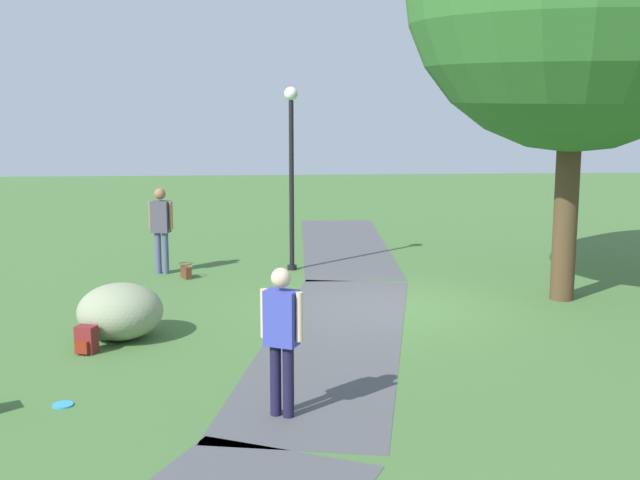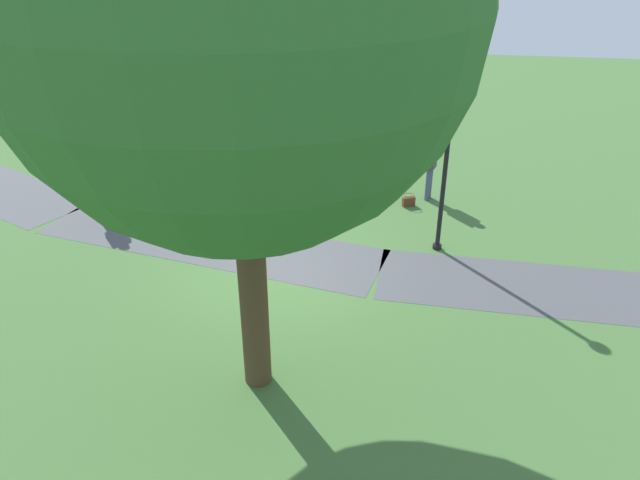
{
  "view_description": "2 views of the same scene",
  "coord_description": "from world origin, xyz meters",
  "px_view_note": "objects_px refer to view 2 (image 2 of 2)",
  "views": [
    {
      "loc": [
        13.99,
        -2.28,
        3.67
      ],
      "look_at": [
        0.87,
        -1.4,
        1.35
      ],
      "focal_mm": 46.69,
      "sensor_mm": 36.0,
      "label": 1
    },
    {
      "loc": [
        -2.41,
        10.22,
        6.48
      ],
      "look_at": [
        -0.89,
        0.3,
        1.09
      ],
      "focal_mm": 33.73,
      "sensor_mm": 36.0,
      "label": 2
    }
  ],
  "objects_px": {
    "large_shade_tree": "(235,5)",
    "backpack_by_boulder": "(234,174)",
    "woman_with_handbag": "(431,161)",
    "handbag_on_grass": "(409,201)",
    "frisbee_on_grass": "(163,178)",
    "lawn_boulder": "(255,172)",
    "man_near_boulder": "(96,178)",
    "spare_backpack_on_lawn": "(166,159)",
    "lamp_post": "(447,148)"
  },
  "relations": [
    {
      "from": "large_shade_tree",
      "to": "backpack_by_boulder",
      "type": "distance_m",
      "value": 9.95
    },
    {
      "from": "woman_with_handbag",
      "to": "handbag_on_grass",
      "type": "height_order",
      "value": "woman_with_handbag"
    },
    {
      "from": "woman_with_handbag",
      "to": "large_shade_tree",
      "type": "bearing_deg",
      "value": 70.19
    },
    {
      "from": "large_shade_tree",
      "to": "frisbee_on_grass",
      "type": "distance_m",
      "value": 10.67
    },
    {
      "from": "lawn_boulder",
      "to": "woman_with_handbag",
      "type": "xyz_separation_m",
      "value": [
        -4.64,
        0.07,
        0.61
      ]
    },
    {
      "from": "large_shade_tree",
      "to": "woman_with_handbag",
      "type": "relative_size",
      "value": 4.83
    },
    {
      "from": "man_near_boulder",
      "to": "spare_backpack_on_lawn",
      "type": "distance_m",
      "value": 3.66
    },
    {
      "from": "handbag_on_grass",
      "to": "backpack_by_boulder",
      "type": "distance_m",
      "value": 4.96
    },
    {
      "from": "lawn_boulder",
      "to": "frisbee_on_grass",
      "type": "distance_m",
      "value": 2.8
    },
    {
      "from": "handbag_on_grass",
      "to": "woman_with_handbag",
      "type": "bearing_deg",
      "value": -132.33
    },
    {
      "from": "woman_with_handbag",
      "to": "backpack_by_boulder",
      "type": "distance_m",
      "value": 5.43
    },
    {
      "from": "lamp_post",
      "to": "spare_backpack_on_lawn",
      "type": "xyz_separation_m",
      "value": [
        7.83,
        -3.94,
        -2.14
      ]
    },
    {
      "from": "woman_with_handbag",
      "to": "spare_backpack_on_lawn",
      "type": "height_order",
      "value": "woman_with_handbag"
    },
    {
      "from": "large_shade_tree",
      "to": "frisbee_on_grass",
      "type": "relative_size",
      "value": 34.8
    },
    {
      "from": "handbag_on_grass",
      "to": "frisbee_on_grass",
      "type": "height_order",
      "value": "handbag_on_grass"
    },
    {
      "from": "large_shade_tree",
      "to": "spare_backpack_on_lawn",
      "type": "distance_m",
      "value": 11.39
    },
    {
      "from": "spare_backpack_on_lawn",
      "to": "frisbee_on_grass",
      "type": "bearing_deg",
      "value": 104.18
    },
    {
      "from": "spare_backpack_on_lawn",
      "to": "frisbee_on_grass",
      "type": "height_order",
      "value": "spare_backpack_on_lawn"
    },
    {
      "from": "handbag_on_grass",
      "to": "backpack_by_boulder",
      "type": "xyz_separation_m",
      "value": [
        4.86,
        -0.98,
        0.05
      ]
    },
    {
      "from": "backpack_by_boulder",
      "to": "spare_backpack_on_lawn",
      "type": "height_order",
      "value": "same"
    },
    {
      "from": "lawn_boulder",
      "to": "handbag_on_grass",
      "type": "distance_m",
      "value": 4.21
    },
    {
      "from": "lamp_post",
      "to": "frisbee_on_grass",
      "type": "height_order",
      "value": "lamp_post"
    },
    {
      "from": "large_shade_tree",
      "to": "handbag_on_grass",
      "type": "height_order",
      "value": "large_shade_tree"
    },
    {
      "from": "lamp_post",
      "to": "spare_backpack_on_lawn",
      "type": "distance_m",
      "value": 9.03
    },
    {
      "from": "woman_with_handbag",
      "to": "backpack_by_boulder",
      "type": "relative_size",
      "value": 4.43
    },
    {
      "from": "lamp_post",
      "to": "backpack_by_boulder",
      "type": "distance_m",
      "value": 6.72
    },
    {
      "from": "large_shade_tree",
      "to": "woman_with_handbag",
      "type": "xyz_separation_m",
      "value": [
        -2.69,
        -7.47,
        -4.56
      ]
    },
    {
      "from": "lamp_post",
      "to": "man_near_boulder",
      "type": "bearing_deg",
      "value": -2.75
    },
    {
      "from": "lamp_post",
      "to": "frisbee_on_grass",
      "type": "distance_m",
      "value": 8.49
    },
    {
      "from": "handbag_on_grass",
      "to": "backpack_by_boulder",
      "type": "height_order",
      "value": "backpack_by_boulder"
    },
    {
      "from": "lamp_post",
      "to": "woman_with_handbag",
      "type": "bearing_deg",
      "value": -85.82
    },
    {
      "from": "large_shade_tree",
      "to": "spare_backpack_on_lawn",
      "type": "xyz_separation_m",
      "value": [
        4.95,
        -8.73,
        -5.4
      ]
    },
    {
      "from": "lamp_post",
      "to": "large_shade_tree",
      "type": "bearing_deg",
      "value": 58.86
    },
    {
      "from": "handbag_on_grass",
      "to": "spare_backpack_on_lawn",
      "type": "height_order",
      "value": "spare_backpack_on_lawn"
    },
    {
      "from": "handbag_on_grass",
      "to": "frisbee_on_grass",
      "type": "relative_size",
      "value": 1.48
    },
    {
      "from": "frisbee_on_grass",
      "to": "man_near_boulder",
      "type": "bearing_deg",
      "value": 79.17
    },
    {
      "from": "lamp_post",
      "to": "woman_with_handbag",
      "type": "xyz_separation_m",
      "value": [
        0.2,
        -2.69,
        -1.3
      ]
    },
    {
      "from": "woman_with_handbag",
      "to": "man_near_boulder",
      "type": "xyz_separation_m",
      "value": [
        7.9,
        2.3,
        -0.02
      ]
    },
    {
      "from": "lamp_post",
      "to": "man_near_boulder",
      "type": "relative_size",
      "value": 2.18
    },
    {
      "from": "lamp_post",
      "to": "spare_backpack_on_lawn",
      "type": "relative_size",
      "value": 9.52
    },
    {
      "from": "spare_backpack_on_lawn",
      "to": "frisbee_on_grass",
      "type": "relative_size",
      "value": 1.62
    },
    {
      "from": "large_shade_tree",
      "to": "handbag_on_grass",
      "type": "relative_size",
      "value": 23.55
    },
    {
      "from": "man_near_boulder",
      "to": "backpack_by_boulder",
      "type": "bearing_deg",
      "value": -132.88
    },
    {
      "from": "woman_with_handbag",
      "to": "backpack_by_boulder",
      "type": "bearing_deg",
      "value": -4.78
    },
    {
      "from": "frisbee_on_grass",
      "to": "handbag_on_grass",
      "type": "bearing_deg",
      "value": 173.11
    },
    {
      "from": "large_shade_tree",
      "to": "man_near_boulder",
      "type": "height_order",
      "value": "large_shade_tree"
    },
    {
      "from": "backpack_by_boulder",
      "to": "spare_backpack_on_lawn",
      "type": "relative_size",
      "value": 1.0
    },
    {
      "from": "lamp_post",
      "to": "lawn_boulder",
      "type": "distance_m",
      "value": 5.89
    },
    {
      "from": "woman_with_handbag",
      "to": "spare_backpack_on_lawn",
      "type": "relative_size",
      "value": 4.43
    },
    {
      "from": "handbag_on_grass",
      "to": "lawn_boulder",
      "type": "bearing_deg",
      "value": -8.24
    }
  ]
}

